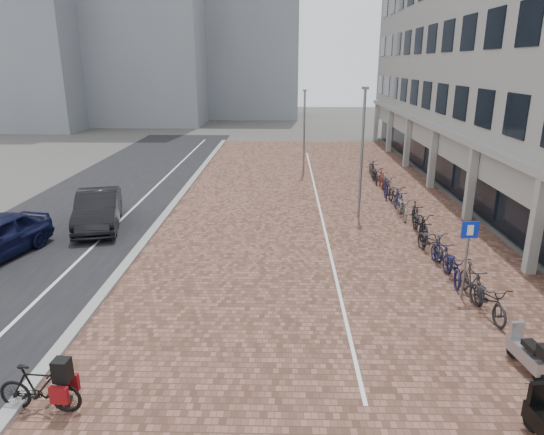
{
  "coord_description": "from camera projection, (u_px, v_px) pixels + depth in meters",
  "views": [
    {
      "loc": [
        0.47,
        -11.63,
        6.87
      ],
      "look_at": [
        0.0,
        6.0,
        1.3
      ],
      "focal_mm": 32.45,
      "sensor_mm": 36.0,
      "label": 1
    }
  ],
  "objects": [
    {
      "name": "hero_bike",
      "position": [
        39.0,
        388.0,
        9.99
      ],
      "size": [
        1.8,
        0.63,
        1.25
      ],
      "rotation": [
        0.0,
        0.0,
        1.5
      ],
      "color": "black",
      "rests_on": "ground"
    },
    {
      "name": "shoes",
      "position": [
        64.0,
        403.0,
        10.31
      ],
      "size": [
        0.43,
        0.38,
        0.09
      ],
      "primitive_type": null,
      "rotation": [
        0.0,
        0.0,
        0.18
      ],
      "color": "black",
      "rests_on": "ground"
    },
    {
      "name": "bike_row",
      "position": [
        405.0,
        207.0,
        22.58
      ],
      "size": [
        1.32,
        20.43,
        1.05
      ],
      "color": "black",
      "rests_on": "ground"
    },
    {
      "name": "curb",
      "position": [
        174.0,
        204.0,
        24.71
      ],
      "size": [
        0.35,
        42.0,
        0.14
      ],
      "primitive_type": "cube",
      "color": "gray",
      "rests_on": "ground"
    },
    {
      "name": "ground",
      "position": [
        266.0,
        331.0,
        13.17
      ],
      "size": [
        140.0,
        140.0,
        0.0
      ],
      "primitive_type": "plane",
      "color": "#474442",
      "rests_on": "ground"
    },
    {
      "name": "street_asphalt",
      "position": [
        97.0,
        205.0,
        24.83
      ],
      "size": [
        8.0,
        50.0,
        0.03
      ],
      "primitive_type": "cube",
      "color": "black",
      "rests_on": "ground"
    },
    {
      "name": "parking_line",
      "position": [
        319.0,
        206.0,
        24.54
      ],
      "size": [
        0.1,
        30.0,
        0.0
      ],
      "primitive_type": "cube",
      "color": "white",
      "rests_on": "plaza_brick"
    },
    {
      "name": "office_building",
      "position": [
        526.0,
        31.0,
        25.55
      ],
      "size": [
        8.4,
        40.0,
        15.0
      ],
      "color": "gray",
      "rests_on": "ground"
    },
    {
      "name": "scooter_front",
      "position": [
        528.0,
        352.0,
        11.33
      ],
      "size": [
        0.65,
        1.53,
        1.02
      ],
      "primitive_type": null,
      "rotation": [
        0.0,
        0.0,
        0.13
      ],
      "color": "#949398",
      "rests_on": "ground"
    },
    {
      "name": "plaza_brick",
      "position": [
        315.0,
        206.0,
        24.55
      ],
      "size": [
        14.5,
        42.0,
        0.04
      ],
      "primitive_type": "cube",
      "color": "brown",
      "rests_on": "ground"
    },
    {
      "name": "car_dark",
      "position": [
        98.0,
        209.0,
        21.26
      ],
      "size": [
        2.85,
        5.12,
        1.6
      ],
      "primitive_type": "imported",
      "rotation": [
        0.0,
        0.0,
        0.25
      ],
      "color": "black",
      "rests_on": "ground"
    },
    {
      "name": "lamp_near",
      "position": [
        362.0,
        155.0,
        22.08
      ],
      "size": [
        0.12,
        0.12,
        5.83
      ],
      "primitive_type": "cylinder",
      "color": "gray",
      "rests_on": "ground"
    },
    {
      "name": "parking_sign",
      "position": [
        468.0,
        247.0,
        14.49
      ],
      "size": [
        0.52,
        0.11,
        2.48
      ],
      "rotation": [
        0.0,
        0.0,
        0.11
      ],
      "color": "slate",
      "rests_on": "ground"
    },
    {
      "name": "lane_line",
      "position": [
        137.0,
        205.0,
        24.78
      ],
      "size": [
        0.12,
        44.0,
        0.0
      ],
      "primitive_type": "cube",
      "color": "white",
      "rests_on": "street_asphalt"
    },
    {
      "name": "lamp_far",
      "position": [
        304.0,
        134.0,
        30.63
      ],
      "size": [
        0.12,
        0.12,
        5.26
      ],
      "primitive_type": "cylinder",
      "color": "slate",
      "rests_on": "ground"
    }
  ]
}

